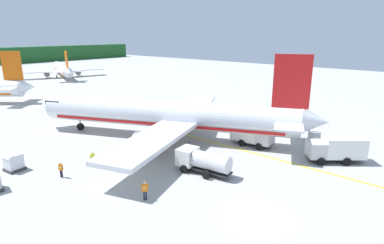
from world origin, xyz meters
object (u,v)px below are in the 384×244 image
(service_truck_fuel, at_px, (252,134))
(crew_loader_left, at_px, (61,169))
(airliner_far_taxiway, at_px, (62,69))
(cargo_container_far, at_px, (314,135))
(crew_marshaller, at_px, (93,158))
(cargo_container_near, at_px, (13,162))
(crew_loader_right, at_px, (145,189))
(service_truck_catering, at_px, (337,148))
(airliner_foreground, at_px, (168,115))
(service_truck_baggage, at_px, (203,160))

(service_truck_fuel, relative_size, crew_loader_left, 3.36)
(airliner_far_taxiway, bearing_deg, crew_loader_left, -118.22)
(cargo_container_far, height_order, crew_marshaller, cargo_container_far)
(cargo_container_near, relative_size, crew_loader_right, 1.12)
(airliner_far_taxiway, distance_m, cargo_container_far, 89.86)
(service_truck_catering, bearing_deg, crew_loader_right, 153.23)
(airliner_far_taxiway, height_order, crew_loader_right, airliner_far_taxiway)
(airliner_foreground, xyz_separation_m, airliner_far_taxiway, (23.33, 72.99, -0.76))
(service_truck_fuel, bearing_deg, airliner_far_taxiway, 77.63)
(service_truck_fuel, relative_size, cargo_container_far, 2.53)
(airliner_far_taxiway, height_order, cargo_container_far, airliner_far_taxiway)
(service_truck_fuel, xyz_separation_m, crew_marshaller, (-17.38, 10.02, -0.54))
(cargo_container_near, xyz_separation_m, crew_marshaller, (6.19, -5.40, 0.02))
(crew_loader_right, bearing_deg, service_truck_baggage, -2.49)
(service_truck_baggage, distance_m, service_truck_catering, 15.70)
(airliner_far_taxiway, height_order, service_truck_catering, airliner_far_taxiway)
(airliner_far_taxiway, relative_size, crew_loader_left, 18.75)
(crew_loader_left, bearing_deg, cargo_container_near, 113.53)
(crew_loader_left, bearing_deg, crew_loader_right, -75.88)
(cargo_container_near, bearing_deg, service_truck_catering, -45.76)
(crew_marshaller, distance_m, crew_loader_left, 3.77)
(service_truck_catering, distance_m, crew_loader_left, 30.18)
(airliner_foreground, height_order, service_truck_catering, airliner_foreground)
(airliner_far_taxiway, distance_m, crew_loader_right, 91.25)
(airliner_foreground, distance_m, service_truck_catering, 21.59)
(cargo_container_near, bearing_deg, service_truck_baggage, -51.41)
(crew_marshaller, bearing_deg, cargo_container_near, 138.88)
(cargo_container_near, distance_m, crew_loader_right, 16.28)
(service_truck_baggage, bearing_deg, airliner_foreground, 61.43)
(cargo_container_far, distance_m, crew_loader_left, 32.05)
(crew_marshaller, bearing_deg, crew_loader_right, -97.11)
(airliner_far_taxiway, relative_size, crew_marshaller, 19.43)
(service_truck_baggage, height_order, crew_marshaller, service_truck_baggage)
(airliner_foreground, relative_size, service_truck_baggage, 6.38)
(cargo_container_near, distance_m, cargo_container_far, 37.05)
(service_truck_fuel, distance_m, crew_loader_left, 23.35)
(cargo_container_near, relative_size, cargo_container_far, 0.88)
(airliner_far_taxiway, distance_m, service_truck_baggage, 88.72)
(crew_loader_right, bearing_deg, service_truck_catering, -26.77)
(crew_loader_left, bearing_deg, cargo_container_far, -29.22)
(service_truck_catering, relative_size, cargo_container_far, 2.83)
(airliner_foreground, distance_m, cargo_container_far, 20.18)
(service_truck_baggage, xyz_separation_m, cargo_container_far, (17.74, -5.34, -0.53))
(airliner_far_taxiway, bearing_deg, crew_marshaller, -115.94)
(service_truck_fuel, bearing_deg, cargo_container_near, 146.80)
(cargo_container_far, xyz_separation_m, crew_loader_right, (-25.46, 5.68, 0.17))
(airliner_far_taxiway, xyz_separation_m, service_truck_fuel, (-18.27, -83.34, -1.16))
(crew_loader_left, bearing_deg, airliner_foreground, 1.68)
(service_truck_baggage, distance_m, crew_loader_right, 7.74)
(service_truck_fuel, bearing_deg, crew_loader_right, -179.71)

